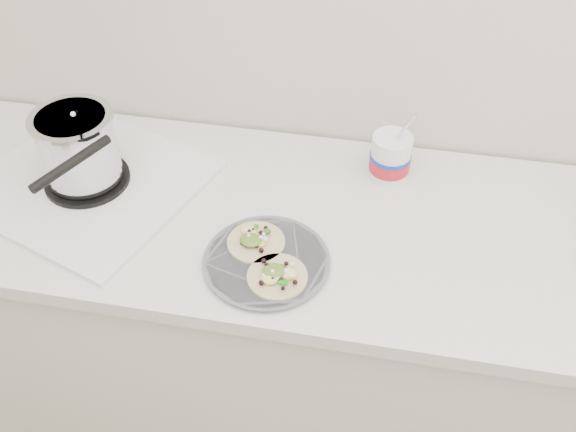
# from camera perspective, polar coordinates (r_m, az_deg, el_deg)

# --- Properties ---
(counter) EXTENTS (2.44, 0.66, 0.90)m
(counter) POSITION_cam_1_polar(r_m,az_deg,el_deg) (1.88, 4.46, -10.11)
(counter) COLOR silver
(counter) RESTS_ON ground
(stove) EXTENTS (0.65, 0.63, 0.25)m
(stove) POSITION_cam_1_polar(r_m,az_deg,el_deg) (1.65, -17.85, 4.78)
(stove) COLOR silver
(stove) RESTS_ON counter
(taco_plate) EXTENTS (0.28, 0.28, 0.04)m
(taco_plate) POSITION_cam_1_polar(r_m,az_deg,el_deg) (1.43, -1.93, -3.82)
(taco_plate) COLOR #5A5C61
(taco_plate) RESTS_ON counter
(tub) EXTENTS (0.10, 0.10, 0.23)m
(tub) POSITION_cam_1_polar(r_m,az_deg,el_deg) (1.63, 9.20, 5.37)
(tub) COLOR white
(tub) RESTS_ON counter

